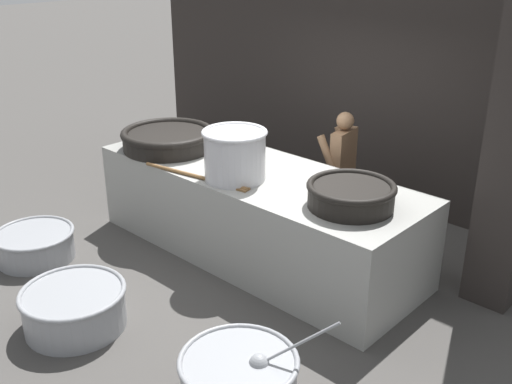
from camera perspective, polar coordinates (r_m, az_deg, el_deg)
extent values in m
plane|color=#474442|center=(7.10, 0.00, -5.74)|extent=(60.00, 60.00, 0.00)
cube|color=#2D2826|center=(8.25, 11.78, 13.50)|extent=(8.27, 0.24, 4.24)
cube|color=gray|center=(6.87, 0.00, -1.97)|extent=(3.94, 1.41, 1.03)
cylinder|color=black|center=(7.44, -8.38, 4.86)|extent=(1.09, 1.09, 0.20)
torus|color=black|center=(7.41, -8.43, 5.61)|extent=(1.14, 1.14, 0.09)
cylinder|color=black|center=(5.80, 9.03, -0.44)|extent=(0.83, 0.83, 0.21)
torus|color=black|center=(5.76, 9.09, 0.52)|extent=(0.86, 0.86, 0.07)
cylinder|color=#B7B7BC|center=(6.36, -2.04, 3.46)|extent=(0.65, 0.65, 0.52)
torus|color=#B7B7BC|center=(6.27, -2.08, 5.71)|extent=(0.70, 0.70, 0.05)
cylinder|color=brown|center=(6.50, -5.85, 1.54)|extent=(1.37, 0.27, 0.04)
cube|color=brown|center=(6.15, -1.24, 0.28)|extent=(0.14, 0.12, 0.02)
cylinder|color=#8C6647|center=(7.50, 7.78, -1.12)|extent=(0.11, 0.11, 0.75)
cylinder|color=#8C6647|center=(7.64, 8.32, -0.70)|extent=(0.11, 0.11, 0.75)
cube|color=#4C663F|center=(7.51, 8.11, 0.14)|extent=(0.21, 0.25, 0.49)
cube|color=#8C6647|center=(7.33, 8.33, 3.76)|extent=(0.22, 0.47, 0.55)
cylinder|color=#8C6647|center=(7.18, 6.86, 3.40)|extent=(0.31, 0.14, 0.51)
cylinder|color=#8C6647|center=(7.57, 8.44, 4.35)|extent=(0.31, 0.14, 0.51)
sphere|color=#8C6647|center=(7.22, 8.51, 6.72)|extent=(0.21, 0.21, 0.21)
cylinder|color=gray|center=(4.95, -1.65, -17.55)|extent=(0.91, 0.91, 0.39)
torus|color=gray|center=(4.82, -1.67, -15.79)|extent=(0.96, 0.96, 0.05)
cylinder|color=#6B9347|center=(4.89, -1.66, -16.77)|extent=(0.80, 0.80, 0.10)
sphere|color=gray|center=(4.82, 0.30, -16.06)|extent=(0.16, 0.16, 0.16)
cylinder|color=gray|center=(4.68, 4.08, -14.23)|extent=(0.50, 0.40, 0.44)
cylinder|color=gray|center=(6.00, -16.88, -10.62)|extent=(0.94, 0.94, 0.38)
torus|color=gray|center=(5.90, -17.09, -9.08)|extent=(0.99, 0.99, 0.05)
cylinder|color=orange|center=(5.95, -16.98, -9.94)|extent=(0.83, 0.83, 0.09)
cylinder|color=orange|center=(5.92, -17.05, -9.38)|extent=(0.05, 0.05, 0.04)
cylinder|color=orange|center=(6.07, -17.88, -8.64)|extent=(0.05, 0.05, 0.04)
cylinder|color=orange|center=(5.92, -17.05, -9.43)|extent=(0.04, 0.04, 0.03)
cylinder|color=orange|center=(5.94, -15.76, -9.06)|extent=(0.05, 0.05, 0.04)
cylinder|color=orange|center=(5.88, -17.93, -9.72)|extent=(0.07, 0.06, 0.04)
cylinder|color=orange|center=(5.76, -15.07, -10.20)|extent=(0.06, 0.06, 0.03)
cylinder|color=orange|center=(5.82, -16.91, -9.94)|extent=(0.05, 0.06, 0.04)
cylinder|color=orange|center=(5.94, -16.46, -9.22)|extent=(0.05, 0.06, 0.03)
cylinder|color=orange|center=(6.07, -14.51, -8.25)|extent=(0.05, 0.06, 0.03)
cylinder|color=orange|center=(5.93, -17.16, -9.37)|extent=(0.05, 0.06, 0.04)
cylinder|color=orange|center=(5.86, -17.29, -9.85)|extent=(0.06, 0.05, 0.03)
cylinder|color=orange|center=(5.66, -15.65, -10.81)|extent=(0.05, 0.05, 0.04)
cylinder|color=gray|center=(7.35, -20.27, -4.82)|extent=(0.86, 0.86, 0.32)
torus|color=gray|center=(7.28, -20.44, -3.70)|extent=(0.90, 0.90, 0.04)
cylinder|color=tan|center=(7.31, -20.35, -4.32)|extent=(0.76, 0.76, 0.08)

